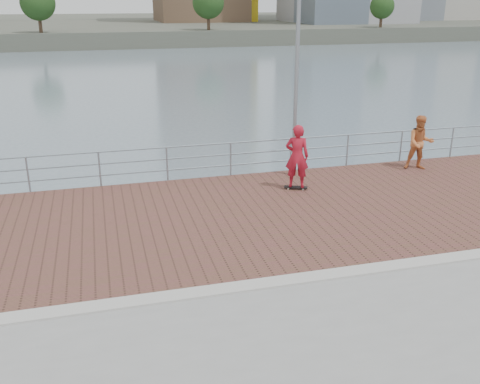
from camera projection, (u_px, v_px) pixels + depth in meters
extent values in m
plane|color=slate|center=(264.00, 366.00, 11.51)|extent=(400.00, 400.00, 0.00)
cube|color=brown|center=(224.00, 218.00, 14.08)|extent=(40.00, 6.80, 0.02)
cube|color=#B7B5AD|center=(266.00, 284.00, 10.81)|extent=(40.00, 0.40, 0.06)
cube|color=#4C5142|center=(104.00, 25.00, 122.16)|extent=(320.00, 95.00, 2.50)
cylinder|color=#8C9EA8|center=(28.00, 175.00, 15.73)|extent=(0.06, 0.06, 1.10)
cylinder|color=#8C9EA8|center=(100.00, 170.00, 16.23)|extent=(0.06, 0.06, 1.10)
cylinder|color=#8C9EA8|center=(167.00, 164.00, 16.73)|extent=(0.06, 0.06, 1.10)
cylinder|color=#8C9EA8|center=(231.00, 159.00, 17.23)|extent=(0.06, 0.06, 1.10)
cylinder|color=#8C9EA8|center=(291.00, 155.00, 17.73)|extent=(0.06, 0.06, 1.10)
cylinder|color=#8C9EA8|center=(347.00, 151.00, 18.23)|extent=(0.06, 0.06, 1.10)
cylinder|color=#8C9EA8|center=(401.00, 146.00, 18.73)|extent=(0.06, 0.06, 1.10)
cylinder|color=#8C9EA8|center=(452.00, 143.00, 19.23)|extent=(0.06, 0.06, 1.10)
cylinder|color=#8C9EA8|center=(199.00, 145.00, 16.79)|extent=(39.00, 0.05, 0.05)
cylinder|color=#8C9EA8|center=(199.00, 157.00, 16.92)|extent=(39.00, 0.05, 0.05)
cylinder|color=#8C9EA8|center=(199.00, 167.00, 17.04)|extent=(39.00, 0.05, 0.05)
cylinder|color=gray|center=(296.00, 79.00, 16.38)|extent=(0.12, 0.12, 6.21)
cube|color=black|center=(296.00, 187.00, 16.12)|extent=(0.71, 0.43, 0.03)
cylinder|color=beige|center=(288.00, 189.00, 16.10)|extent=(0.06, 0.05, 0.05)
cylinder|color=beige|center=(303.00, 189.00, 16.05)|extent=(0.06, 0.05, 0.05)
cylinder|color=beige|center=(288.00, 187.00, 16.22)|extent=(0.06, 0.05, 0.05)
cylinder|color=beige|center=(303.00, 188.00, 16.16)|extent=(0.06, 0.05, 0.05)
imported|color=#B5182B|center=(297.00, 156.00, 15.79)|extent=(0.81, 0.69, 1.90)
imported|color=#D0743D|center=(420.00, 143.00, 17.73)|extent=(1.06, 0.93, 1.82)
cylinder|color=#473323|center=(40.00, 19.00, 77.38)|extent=(0.50, 0.50, 3.84)
sphere|color=#193814|center=(38.00, 3.00, 76.62)|extent=(4.94, 4.94, 4.94)
cylinder|color=#473323|center=(208.00, 17.00, 83.46)|extent=(0.50, 0.50, 3.84)
sphere|color=#193814|center=(208.00, 2.00, 82.70)|extent=(4.93, 4.93, 4.93)
cylinder|color=#473323|center=(381.00, 18.00, 90.86)|extent=(0.50, 0.50, 3.18)
sphere|color=#193814|center=(382.00, 6.00, 90.24)|extent=(4.09, 4.09, 4.09)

